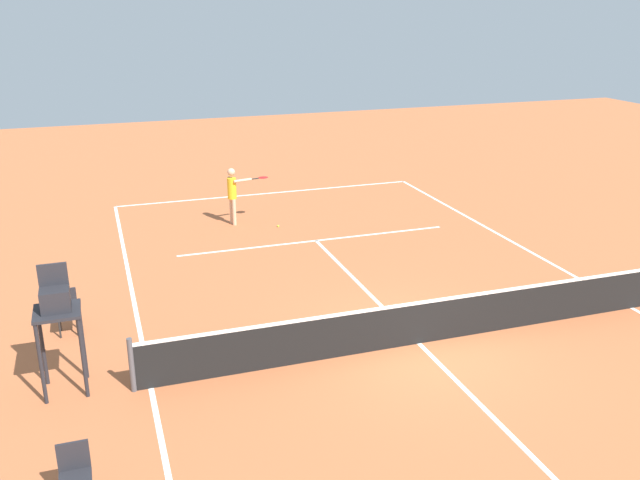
% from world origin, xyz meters
% --- Properties ---
extents(ground_plane, '(60.00, 60.00, 0.00)m').
position_xyz_m(ground_plane, '(0.00, 0.00, 0.00)').
color(ground_plane, '#B76038').
extents(court_lines, '(11.04, 24.90, 0.01)m').
position_xyz_m(court_lines, '(0.00, 0.00, 0.00)').
color(court_lines, white).
rests_on(court_lines, ground).
extents(tennis_net, '(11.64, 0.10, 1.07)m').
position_xyz_m(tennis_net, '(0.00, 0.00, 0.50)').
color(tennis_net, '#4C4C51').
rests_on(tennis_net, ground).
extents(player_serving, '(1.35, 0.45, 1.82)m').
position_xyz_m(player_serving, '(1.95, -9.19, 1.09)').
color(player_serving, '#D8A884').
rests_on(player_serving, ground).
extents(tennis_ball, '(0.07, 0.07, 0.07)m').
position_xyz_m(tennis_ball, '(0.72, -8.43, 0.03)').
color(tennis_ball, '#CCE033').
rests_on(tennis_ball, ground).
extents(umpire_chair, '(0.80, 0.80, 2.41)m').
position_xyz_m(umpire_chair, '(6.93, -0.45, 1.61)').
color(umpire_chair, '#232328').
rests_on(umpire_chair, ground).
extents(courtside_chair_near, '(0.44, 0.46, 0.95)m').
position_xyz_m(courtside_chair_near, '(6.75, 2.85, 0.53)').
color(courtside_chair_near, '#262626').
rests_on(courtside_chair_near, ground).
extents(courtside_chair_mid, '(0.44, 0.46, 0.95)m').
position_xyz_m(courtside_chair_mid, '(6.91, -2.90, 0.53)').
color(courtside_chair_mid, '#262626').
rests_on(courtside_chair_mid, ground).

